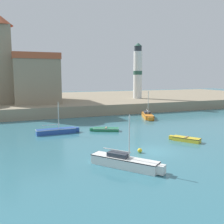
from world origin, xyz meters
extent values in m
plane|color=teal|center=(0.00, 0.00, 0.00)|extent=(200.00, 200.00, 0.00)
cube|color=gray|center=(0.00, 43.86, 1.02)|extent=(120.00, 40.00, 2.04)
cube|color=#284C9E|center=(-7.81, 11.91, 0.34)|extent=(5.11, 1.41, 0.68)
cube|color=#284C9E|center=(-4.99, 12.00, 0.34)|extent=(0.58, 0.70, 0.58)
cube|color=white|center=(-7.81, 11.91, 0.64)|extent=(5.16, 1.42, 0.07)
cylinder|color=silver|center=(-7.43, 11.92, 2.45)|extent=(0.10, 0.10, 3.54)
cylinder|color=silver|center=(-8.44, 11.89, 1.23)|extent=(2.28, 0.15, 0.08)
cube|color=#237A4C|center=(-1.08, 11.03, 0.22)|extent=(3.64, 2.48, 0.44)
cube|color=#237A4C|center=(-2.89, 11.86, 0.22)|extent=(0.72, 0.77, 0.37)
cube|color=white|center=(-1.08, 11.03, 0.40)|extent=(3.68, 2.50, 0.07)
cube|color=#997F5B|center=(-1.08, 11.03, 0.48)|extent=(0.58, 0.95, 0.08)
cube|color=white|center=(-4.69, -3.07, 0.42)|extent=(4.62, 5.43, 0.83)
cube|color=white|center=(-2.70, -5.62, 0.42)|extent=(0.89, 0.87, 0.71)
cube|color=black|center=(-4.69, -3.07, 0.79)|extent=(4.67, 5.48, 0.07)
cylinder|color=silver|center=(-4.42, -3.42, 2.67)|extent=(0.10, 0.10, 3.68)
cylinder|color=silver|center=(-5.15, -2.49, 1.38)|extent=(1.70, 2.15, 0.08)
cube|color=#333842|center=(-5.06, -2.60, 1.01)|extent=(1.78, 1.94, 0.36)
cube|color=yellow|center=(5.64, 2.18, 0.24)|extent=(2.63, 3.24, 0.49)
cube|color=yellow|center=(4.65, 3.71, 0.24)|extent=(0.77, 0.74, 0.41)
cube|color=black|center=(5.64, 2.18, 0.45)|extent=(2.66, 3.27, 0.07)
cube|color=#997F5B|center=(5.64, 2.18, 0.53)|extent=(0.89, 0.67, 0.08)
cube|color=orange|center=(9.91, 18.93, 0.36)|extent=(3.51, 5.98, 0.72)
cube|color=orange|center=(8.73, 15.90, 0.36)|extent=(1.01, 0.93, 0.61)
cube|color=black|center=(9.91, 18.93, 0.68)|extent=(3.55, 6.04, 0.07)
cylinder|color=silver|center=(9.75, 18.52, 2.80)|extent=(0.10, 0.10, 4.15)
cylinder|color=silver|center=(10.17, 19.61, 1.27)|extent=(1.03, 2.48, 0.08)
cube|color=#333842|center=(10.12, 19.47, 0.90)|extent=(1.61, 2.01, 0.36)
sphere|color=yellow|center=(-1.52, 0.18, 0.23)|extent=(0.46, 0.46, 0.46)
cube|color=gray|center=(-8.00, 36.90, 6.39)|extent=(8.70, 16.08, 8.70)
cube|color=#B25133|center=(-8.00, 36.90, 11.34)|extent=(8.87, 16.41, 1.20)
cube|color=gray|center=(-14.31, 34.49, 9.64)|extent=(3.92, 3.92, 15.20)
cylinder|color=silver|center=(16.00, 34.89, 7.68)|extent=(2.07, 2.07, 11.27)
cylinder|color=#2D5647|center=(16.00, 34.89, 8.24)|extent=(2.13, 2.13, 0.90)
cylinder|color=#262D33|center=(16.00, 34.89, 13.91)|extent=(1.76, 1.76, 1.20)
cone|color=#2D5647|center=(16.00, 34.89, 14.91)|extent=(1.97, 1.97, 0.80)
camera|label=1|loc=(-13.45, -22.28, 7.67)|focal=42.00mm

